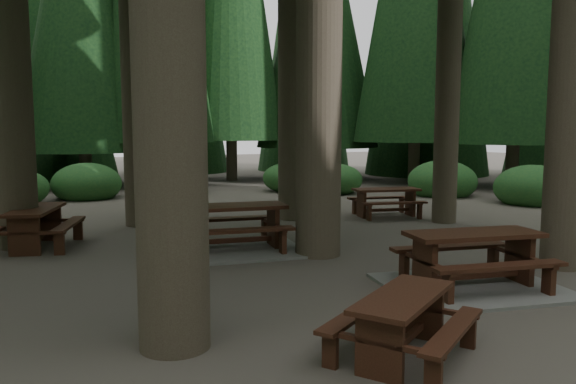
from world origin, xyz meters
name	(u,v)px	position (x,y,z in m)	size (l,w,h in m)	color
ground	(284,261)	(0.00, 0.00, 0.00)	(80.00, 80.00, 0.00)	#4A443C
picnic_table_a	(473,269)	(1.72, -2.78, 0.30)	(2.89, 2.56, 0.85)	gray
picnic_table_b	(36,221)	(-3.87, 3.24, 0.53)	(2.00, 2.22, 0.80)	#371D10
picnic_table_c	(232,234)	(-0.52, 1.24, 0.32)	(2.98, 2.60, 0.90)	gray
picnic_table_d	(386,198)	(4.75, 3.42, 0.50)	(2.04, 1.80, 0.76)	#371D10
picnic_table_e	(403,316)	(-0.79, -4.33, 0.44)	(1.96, 1.87, 0.67)	#371D10
shrub_ring	(300,229)	(0.70, 0.75, 0.40)	(23.86, 24.64, 1.49)	#1F5C2A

